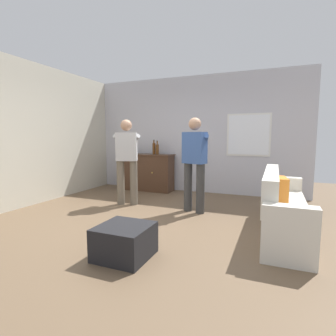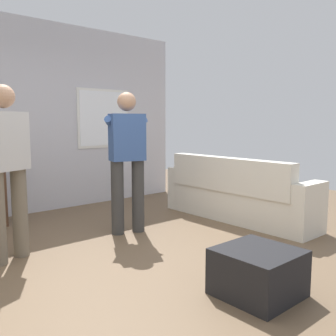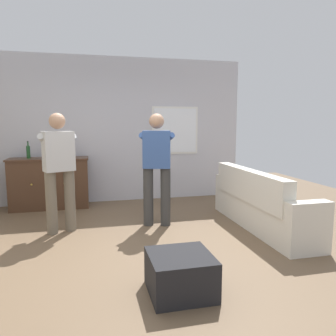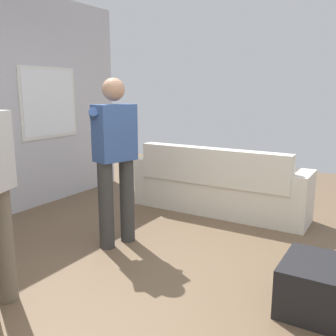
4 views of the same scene
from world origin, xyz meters
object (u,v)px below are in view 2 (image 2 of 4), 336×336
Objects in this scene: person_standing_left at (5,164)px; person_standing_right at (127,156)px; ottoman at (258,272)px; couch at (235,196)px.

person_standing_left and person_standing_right have the same top height.
ottoman is at bearing -59.74° from person_standing_left.
person_standing_right is at bearing 84.27° from ottoman.
ottoman is 0.34× the size of person_standing_right.
couch is 1.64m from person_standing_right.
ottoman is at bearing -136.77° from couch.
person_standing_left is at bearing 179.73° from person_standing_right.
couch reaches higher than ottoman.
ottoman is (-1.64, -1.55, -0.15)m from couch.
couch is 2.94m from person_standing_left.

